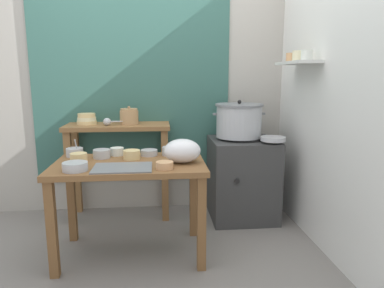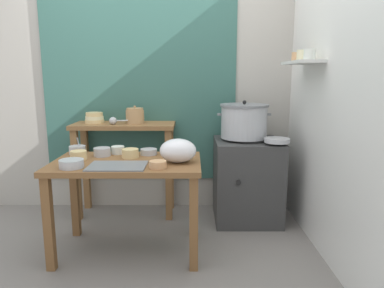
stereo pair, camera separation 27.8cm
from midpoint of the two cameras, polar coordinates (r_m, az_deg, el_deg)
The scene contains 22 objects.
ground_plane at distance 2.86m, azimuth -9.96°, elevation -17.33°, with size 9.00×9.00×0.00m, color gray.
wall_back at distance 3.61m, azimuth -8.01°, elevation 10.12°, with size 4.40×0.12×2.60m.
wall_right at distance 2.96m, azimuth 17.99°, elevation 9.51°, with size 0.30×3.20×2.60m.
prep_table at distance 2.70m, azimuth -12.85°, elevation -5.21°, with size 1.10×0.66×0.72m.
back_shelf_table at distance 3.45m, azimuth -13.95°, elevation -0.58°, with size 0.96×0.40×0.90m.
stove_block at distance 3.42m, azimuth 5.73°, elevation -5.50°, with size 0.60×0.61×0.78m.
steamer_pot at distance 3.32m, azimuth 5.17°, elevation 3.77°, with size 0.49×0.44×0.35m.
clay_pot at distance 3.39m, azimuth -12.37°, elevation 4.31°, with size 0.17×0.17×0.17m.
bowl_stack_enamel at distance 3.49m, azimuth -18.73°, elevation 3.78°, with size 0.18×0.18×0.10m.
ladle at distance 3.35m, azimuth -15.60°, elevation 3.45°, with size 0.27×0.07×0.07m.
serving_tray at distance 2.51m, azimuth -14.21°, elevation -3.75°, with size 0.40×0.28×0.01m, color slate.
plastic_bag at distance 2.59m, azimuth -4.65°, elevation -1.13°, with size 0.27×0.22×0.18m, color white.
wide_pan at distance 3.18m, azimuth 10.44°, elevation 0.80°, with size 0.22×0.22×0.04m, color #B7BABF.
prep_bowl_0 at distance 2.86m, azimuth -9.65°, elevation -1.36°, with size 0.13×0.13×0.05m.
prep_bowl_1 at distance 2.54m, azimuth -21.25°, elevation -3.37°, with size 0.17×0.17×0.06m.
prep_bowl_2 at distance 2.86m, azimuth -16.99°, elevation -1.48°, with size 0.13×0.13×0.07m.
prep_bowl_3 at distance 2.77m, azimuth -20.48°, elevation -2.05°, with size 0.12×0.12×0.07m.
prep_bowl_4 at distance 2.76m, azimuth -12.50°, elevation -1.65°, with size 0.13×0.13×0.07m.
prep_bowl_5 at distance 2.44m, azimuth -7.67°, elevation -3.38°, with size 0.12×0.12×0.05m.
prep_bowl_6 at distance 2.85m, azimuth -6.05°, elevation -1.09°, with size 0.15×0.15×0.07m.
prep_bowl_7 at distance 2.92m, azimuth -14.61°, elevation -1.15°, with size 0.11×0.11×0.06m.
prep_bowl_8 at distance 2.98m, azimuth -20.84°, elevation -1.22°, with size 0.13×0.13×0.14m.
Camera 1 is at (0.09, -2.51, 1.34)m, focal length 33.29 mm.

